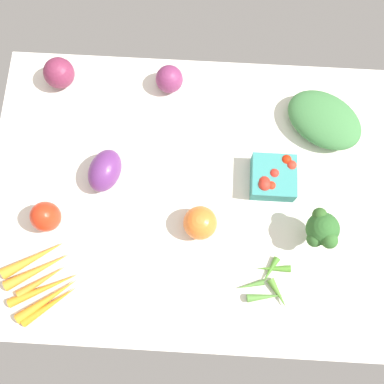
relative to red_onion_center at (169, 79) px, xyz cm
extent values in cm
cube|color=silver|center=(-7.69, 29.99, -4.63)|extent=(104.00, 76.00, 2.00)
sphere|color=#7C2E5B|center=(0.00, 0.00, 0.00)|extent=(7.25, 7.25, 7.25)
cone|color=#48872B|center=(-27.50, 48.18, -2.79)|extent=(4.91, 7.04, 1.67)
cone|color=#4E8536|center=(-26.48, 54.38, -2.63)|extent=(8.99, 3.23, 2.00)
cone|color=#4C802C|center=(-29.49, 53.48, -2.66)|extent=(5.56, 7.41, 1.93)
cone|color=#4F8D2C|center=(-28.39, 47.66, -2.75)|extent=(8.11, 2.13, 1.76)
cone|color=#558D3C|center=(-22.68, 51.95, -2.92)|extent=(7.09, 3.28, 1.41)
sphere|color=maroon|center=(29.10, 0.09, 0.44)|extent=(8.13, 8.13, 8.13)
ellipsoid|color=#632C71|center=(14.21, 26.20, 0.23)|extent=(10.48, 12.81, 7.72)
cone|color=orange|center=(24.02, 59.06, -2.54)|extent=(13.14, 10.85, 2.17)
cone|color=orange|center=(24.69, 57.73, -2.33)|extent=(14.76, 12.17, 2.58)
cone|color=orange|center=(25.88, 55.39, -2.52)|extent=(16.97, 9.93, 2.21)
cone|color=orange|center=(26.81, 53.57, -2.58)|extent=(11.66, 9.13, 2.09)
cone|color=orange|center=(28.03, 51.15, -2.33)|extent=(15.87, 10.86, 2.60)
cone|color=orange|center=(29.41, 48.43, -2.20)|extent=(15.30, 10.89, 2.84)
cylinder|color=#91CD84|center=(-38.38, 38.61, -1.18)|extent=(3.29, 3.29, 4.90)
sphere|color=#2D6128|center=(-38.38, 38.61, 4.17)|extent=(7.74, 7.74, 7.74)
sphere|color=#316529|center=(-39.40, 41.52, 5.79)|extent=(3.82, 3.82, 3.82)
sphere|color=#305E28|center=(-36.54, 41.09, 4.02)|extent=(3.75, 3.75, 3.75)
sphere|color=#2F5B24|center=(-37.35, 35.68, 5.56)|extent=(3.43, 3.43, 3.43)
sphere|color=orange|center=(-10.11, 38.11, 0.48)|extent=(8.20, 8.20, 8.20)
cube|color=teal|center=(-27.74, 25.29, -0.95)|extent=(10.96, 10.96, 5.36)
sphere|color=red|center=(-27.61, 24.93, 1.19)|extent=(2.50, 2.50, 2.50)
sphere|color=red|center=(-30.57, 21.23, 1.06)|extent=(2.78, 2.78, 2.78)
sphere|color=red|center=(-31.84, 22.62, 1.13)|extent=(2.68, 2.68, 2.68)
sphere|color=red|center=(-25.21, 28.08, 1.35)|extent=(3.14, 3.14, 3.14)
sphere|color=red|center=(-25.20, 27.24, 1.01)|extent=(3.10, 3.10, 3.10)
sphere|color=red|center=(-26.90, 28.11, 0.93)|extent=(2.66, 2.66, 2.66)
ellipsoid|color=red|center=(27.07, 38.72, 0.73)|extent=(9.67, 9.67, 8.71)
ellipsoid|color=#3F7C41|center=(-40.65, 9.23, -0.29)|extent=(24.77, 22.95, 6.67)
camera|label=1|loc=(-9.30, 58.70, 105.71)|focal=41.77mm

